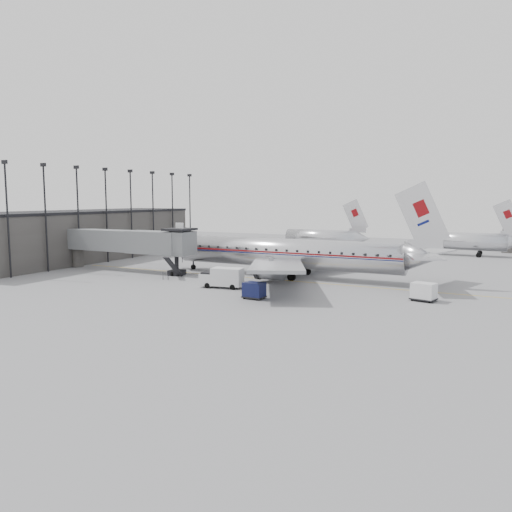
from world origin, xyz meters
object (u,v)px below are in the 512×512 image
(ramp_worker, at_px, (240,275))
(service_van, at_px, (222,277))
(baggage_cart_white, at_px, (424,291))
(airliner, at_px, (290,253))
(baggage_cart_navy, at_px, (254,290))

(ramp_worker, bearing_deg, service_van, -84.14)
(baggage_cart_white, xyz_separation_m, ramp_worker, (-22.48, 2.37, -0.15))
(airliner, bearing_deg, service_van, -109.64)
(service_van, bearing_deg, baggage_cart_white, -1.65)
(baggage_cart_navy, height_order, ramp_worker, baggage_cart_navy)
(service_van, xyz_separation_m, baggage_cart_navy, (6.21, -4.05, -0.32))
(airliner, distance_m, baggage_cart_navy, 15.37)
(baggage_cart_navy, relative_size, baggage_cart_white, 0.84)
(airliner, relative_size, baggage_cart_navy, 17.20)
(airliner, xyz_separation_m, baggage_cart_navy, (2.18, -15.05, -2.22))
(airliner, bearing_deg, baggage_cart_navy, -81.27)
(baggage_cart_white, bearing_deg, baggage_cart_navy, -143.36)
(airliner, distance_m, baggage_cart_white, 20.07)
(airliner, distance_m, ramp_worker, 7.76)
(airliner, height_order, ramp_worker, airliner)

